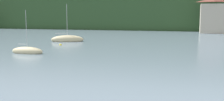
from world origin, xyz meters
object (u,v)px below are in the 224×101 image
at_px(sailboat_mid_9, 27,51).
at_px(mooring_buoy_near, 60,45).
at_px(sailboat_far_7, 67,40).
at_px(shore_building_westcentral, 213,16).

bearing_deg(sailboat_mid_9, mooring_buoy_near, 89.30).
bearing_deg(sailboat_far_7, mooring_buoy_near, -96.61).
bearing_deg(mooring_buoy_near, sailboat_far_7, 101.41).
distance_m(shore_building_westcentral, sailboat_far_7, 43.24).
relative_size(sailboat_mid_9, mooring_buoy_near, 13.77).
height_order(shore_building_westcentral, sailboat_far_7, shore_building_westcentral).
bearing_deg(mooring_buoy_near, shore_building_westcentral, 51.21).
xyz_separation_m(shore_building_westcentral, sailboat_far_7, (-30.42, -30.42, -4.33)).
distance_m(sailboat_mid_9, mooring_buoy_near, 10.26).
xyz_separation_m(shore_building_westcentral, sailboat_mid_9, (-29.61, -46.61, -4.43)).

